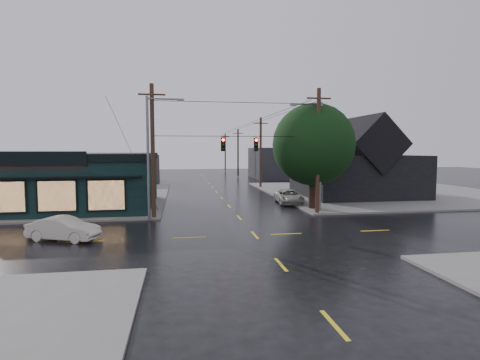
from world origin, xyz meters
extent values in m
plane|color=black|center=(0.00, 0.00, 0.00)|extent=(160.00, 160.00, 0.00)
cube|color=slate|center=(-20.00, 20.00, 0.07)|extent=(28.00, 28.00, 0.15)
cube|color=slate|center=(20.00, 20.00, 0.07)|extent=(28.00, 28.00, 0.15)
cube|color=black|center=(-15.00, 13.00, 2.25)|extent=(16.00, 12.00, 4.20)
cube|color=black|center=(-15.00, 13.00, 4.65)|extent=(16.30, 12.30, 0.60)
cube|color=#FF1E14|center=(-15.00, 6.89, 4.60)|extent=(7.00, 0.16, 0.90)
cube|color=black|center=(15.00, 17.00, 2.40)|extent=(12.00, 11.00, 4.50)
cylinder|color=black|center=(7.00, 8.87, 2.13)|extent=(0.70, 0.70, 3.95)
sphere|color=black|center=(7.00, 8.87, 5.72)|extent=(7.16, 7.16, 7.16)
cylinder|color=black|center=(0.00, 6.50, 6.30)|extent=(13.00, 0.04, 0.04)
cube|color=#41352F|center=(-14.00, 40.00, 2.20)|extent=(12.00, 10.00, 4.40)
cube|color=#26252A|center=(16.00, 45.00, 2.80)|extent=(14.00, 12.00, 5.60)
imported|color=beige|center=(-11.25, 0.52, 0.69)|extent=(4.41, 2.83, 1.37)
imported|color=#A8A89B|center=(6.00, 12.78, 0.68)|extent=(2.69, 5.08, 1.36)
camera|label=1|loc=(-4.55, -22.29, 5.27)|focal=28.00mm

